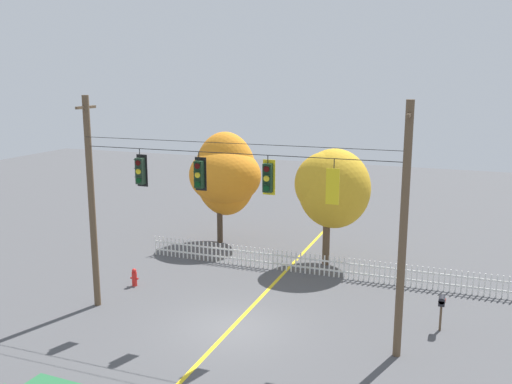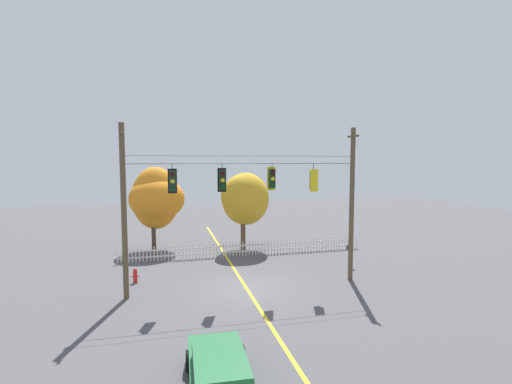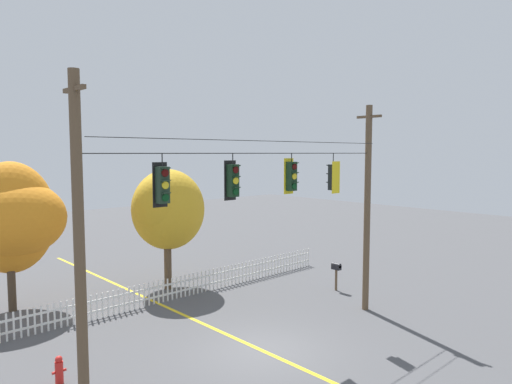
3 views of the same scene
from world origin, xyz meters
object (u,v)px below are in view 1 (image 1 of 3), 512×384
traffic_signal_northbound_primary (140,171)px  traffic_signal_westbound_side (333,186)px  traffic_signal_northbound_secondary (268,178)px  autumn_maple_near_fence (225,175)px  fire_hydrant (134,277)px  traffic_signal_southbound_primary (199,174)px  autumn_maple_mid (332,187)px  roadside_mailbox (442,303)px

traffic_signal_northbound_primary → traffic_signal_westbound_side: size_ratio=0.97×
traffic_signal_northbound_secondary → autumn_maple_near_fence: 11.61m
traffic_signal_northbound_secondary → fire_hydrant: size_ratio=1.74×
traffic_signal_southbound_primary → traffic_signal_westbound_side: same height
traffic_signal_northbound_primary → traffic_signal_northbound_secondary: 4.93m
autumn_maple_mid → roadside_mailbox: 8.36m
autumn_maple_near_fence → autumn_maple_mid: size_ratio=1.08×
autumn_maple_near_fence → roadside_mailbox: (11.62, -7.41, -2.68)m
autumn_maple_mid → traffic_signal_northbound_secondary: bearing=-92.3°
autumn_maple_near_fence → traffic_signal_northbound_secondary: bearing=-59.0°
roadside_mailbox → traffic_signal_northbound_primary: bearing=-167.3°
traffic_signal_westbound_side → roadside_mailbox: 6.14m
traffic_signal_northbound_secondary → traffic_signal_westbound_side: 2.24m
autumn_maple_mid → fire_hydrant: size_ratio=7.17×
traffic_signal_northbound_primary → autumn_maple_near_fence: 10.03m
traffic_signal_southbound_primary → traffic_signal_northbound_secondary: (2.54, 0.00, 0.04)m
fire_hydrant → traffic_signal_southbound_primary: bearing=-27.5°
traffic_signal_southbound_primary → traffic_signal_northbound_secondary: size_ratio=1.03×
traffic_signal_northbound_primary → fire_hydrant: 5.98m
autumn_maple_near_fence → fire_hydrant: size_ratio=7.71×
traffic_signal_northbound_secondary → traffic_signal_northbound_primary: bearing=-180.0°
traffic_signal_westbound_side → traffic_signal_northbound_primary: bearing=179.8°
traffic_signal_southbound_primary → fire_hydrant: bearing=152.5°
traffic_signal_southbound_primary → autumn_maple_mid: traffic_signal_southbound_primary is taller
traffic_signal_northbound_primary → traffic_signal_southbound_primary: same height
traffic_signal_northbound_primary → roadside_mailbox: 11.80m
autumn_maple_mid → fire_hydrant: (-7.25, -5.91, -3.40)m
traffic_signal_northbound_primary → traffic_signal_westbound_side: (7.17, -0.02, -0.05)m
traffic_signal_northbound_primary → traffic_signal_southbound_primary: 2.39m
traffic_signal_northbound_secondary → fire_hydrant: 8.96m
traffic_signal_southbound_primary → traffic_signal_westbound_side: 4.78m
traffic_signal_southbound_primary → traffic_signal_westbound_side: (4.78, -0.02, -0.07)m
autumn_maple_mid → roadside_mailbox: bearing=-47.0°
fire_hydrant → autumn_maple_near_fence: bearing=82.3°
traffic_signal_westbound_side → autumn_maple_mid: traffic_signal_westbound_side is taller
traffic_signal_southbound_primary → autumn_maple_mid: 8.86m
autumn_maple_mid → roadside_mailbox: (5.39, -5.79, -2.73)m
traffic_signal_northbound_primary → traffic_signal_northbound_secondary: (4.93, 0.00, 0.06)m
roadside_mailbox → traffic_signal_westbound_side: bearing=-145.1°
traffic_signal_westbound_side → traffic_signal_southbound_primary: bearing=179.8°
traffic_signal_northbound_secondary → autumn_maple_mid: 8.40m
traffic_signal_northbound_secondary → traffic_signal_westbound_side: same height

